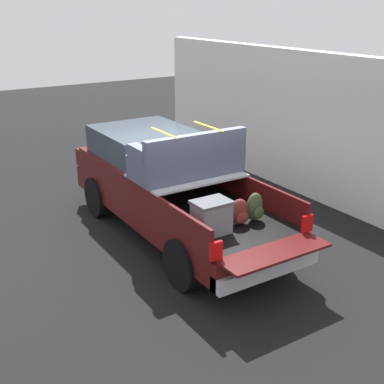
{
  "coord_description": "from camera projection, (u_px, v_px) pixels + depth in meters",
  "views": [
    {
      "loc": [
        -7.81,
        4.56,
        4.3
      ],
      "look_at": [
        -0.6,
        0.0,
        1.1
      ],
      "focal_mm": 47.2,
      "sensor_mm": 36.0,
      "label": 1
    }
  ],
  "objects": [
    {
      "name": "ground_plane",
      "position": [
        176.0,
        235.0,
        9.97
      ],
      "size": [
        40.0,
        40.0,
        0.0
      ],
      "primitive_type": "plane",
      "color": "black"
    },
    {
      "name": "pickup_truck",
      "position": [
        165.0,
        183.0,
        9.92
      ],
      "size": [
        6.05,
        2.06,
        2.23
      ],
      "color": "#470F0F",
      "rests_on": "ground_plane"
    },
    {
      "name": "building_facade",
      "position": [
        272.0,
        115.0,
        12.69
      ],
      "size": [
        9.04,
        0.36,
        3.32
      ],
      "primitive_type": "cube",
      "color": "white",
      "rests_on": "ground_plane"
    }
  ]
}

